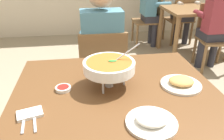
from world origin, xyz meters
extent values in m
cube|color=brown|center=(0.00, 0.00, 0.75)|extent=(1.19, 0.98, 0.04)
cylinder|color=brown|center=(-0.53, 0.43, 0.36)|extent=(0.07, 0.07, 0.73)
cylinder|color=brown|center=(0.53, 0.43, 0.36)|extent=(0.07, 0.07, 0.73)
cube|color=brown|center=(0.00, 0.87, 0.43)|extent=(0.44, 0.44, 0.03)
cube|color=brown|center=(0.00, 0.67, 0.68)|extent=(0.42, 0.04, 0.45)
cylinder|color=brown|center=(0.19, 1.06, 0.21)|extent=(0.04, 0.04, 0.42)
cylinder|color=brown|center=(-0.19, 1.06, 0.21)|extent=(0.04, 0.04, 0.42)
cylinder|color=brown|center=(0.19, 0.68, 0.21)|extent=(0.04, 0.04, 0.42)
cylinder|color=brown|center=(-0.19, 0.68, 0.21)|extent=(0.04, 0.04, 0.42)
cylinder|color=#2D2D38|center=(0.10, 0.89, 0.23)|extent=(0.10, 0.10, 0.45)
cylinder|color=#2D2D38|center=(-0.10, 0.89, 0.23)|extent=(0.10, 0.10, 0.45)
cube|color=#2D2D38|center=(0.00, 0.85, 0.51)|extent=(0.32, 0.32, 0.12)
cube|color=teal|center=(0.00, 0.77, 0.82)|extent=(0.36, 0.20, 0.50)
cylinder|color=teal|center=(0.16, 0.97, 0.77)|extent=(0.08, 0.28, 0.08)
cylinder|color=teal|center=(-0.16, 0.97, 0.77)|extent=(0.08, 0.28, 0.08)
cylinder|color=silver|center=(0.06, 0.04, 0.82)|extent=(0.01, 0.01, 0.10)
cylinder|color=silver|center=(-0.08, 0.12, 0.82)|extent=(0.01, 0.01, 0.10)
cylinder|color=silver|center=(-0.08, -0.04, 0.82)|extent=(0.01, 0.01, 0.10)
torus|color=silver|center=(-0.03, 0.04, 0.87)|extent=(0.21, 0.21, 0.01)
cylinder|color=#B2B2B7|center=(-0.03, 0.04, 0.79)|extent=(0.05, 0.05, 0.04)
cone|color=orange|center=(-0.03, 0.04, 0.82)|extent=(0.02, 0.02, 0.04)
cylinder|color=white|center=(-0.03, 0.04, 0.90)|extent=(0.30, 0.30, 0.06)
cylinder|color=#AD6023|center=(-0.03, 0.04, 0.92)|extent=(0.26, 0.26, 0.01)
ellipsoid|color=#388433|center=(-0.01, 0.04, 0.93)|extent=(0.05, 0.03, 0.01)
cylinder|color=silver|center=(0.06, 0.06, 0.96)|extent=(0.18, 0.01, 0.13)
cylinder|color=white|center=(0.11, -0.33, 0.78)|extent=(0.24, 0.24, 0.01)
ellipsoid|color=white|center=(0.11, -0.33, 0.80)|extent=(0.15, 0.13, 0.04)
cylinder|color=white|center=(0.39, -0.02, 0.78)|extent=(0.24, 0.24, 0.01)
ellipsoid|color=tan|center=(0.39, -0.02, 0.80)|extent=(0.15, 0.13, 0.04)
cylinder|color=white|center=(-0.30, 0.03, 0.78)|extent=(0.09, 0.09, 0.02)
cylinder|color=maroon|center=(-0.30, 0.03, 0.79)|extent=(0.07, 0.07, 0.01)
cube|color=white|center=(-0.45, -0.18, 0.78)|extent=(0.14, 0.11, 0.02)
cube|color=silver|center=(-0.47, -0.23, 0.77)|extent=(0.03, 0.17, 0.01)
cube|color=silver|center=(-0.42, -0.23, 0.77)|extent=(0.05, 0.17, 0.01)
cube|color=brown|center=(1.64, 2.18, 0.75)|extent=(1.00, 0.80, 0.04)
cylinder|color=brown|center=(1.20, 1.84, 0.36)|extent=(0.07, 0.07, 0.73)
cylinder|color=brown|center=(1.20, 2.52, 0.36)|extent=(0.07, 0.07, 0.73)
cylinder|color=brown|center=(2.08, 2.52, 0.36)|extent=(0.07, 0.07, 0.73)
cube|color=brown|center=(1.67, 1.62, 0.43)|extent=(0.50, 0.50, 0.03)
cube|color=brown|center=(1.70, 1.82, 0.68)|extent=(0.42, 0.10, 0.45)
cylinder|color=brown|center=(1.46, 1.46, 0.21)|extent=(0.04, 0.04, 0.42)
cylinder|color=brown|center=(1.51, 1.83, 0.21)|extent=(0.04, 0.04, 0.42)
cylinder|color=brown|center=(1.89, 1.78, 0.21)|extent=(0.04, 0.04, 0.42)
cube|color=brown|center=(1.65, 2.80, 0.43)|extent=(0.46, 0.46, 0.03)
cube|color=brown|center=(1.66, 2.61, 0.68)|extent=(0.42, 0.06, 0.45)
cylinder|color=brown|center=(1.83, 3.00, 0.21)|extent=(0.04, 0.04, 0.42)
cylinder|color=brown|center=(1.45, 2.99, 0.21)|extent=(0.04, 0.04, 0.42)
cylinder|color=brown|center=(1.84, 2.62, 0.21)|extent=(0.04, 0.04, 0.42)
cylinder|color=brown|center=(1.46, 2.61, 0.21)|extent=(0.04, 0.04, 0.42)
cube|color=brown|center=(1.00, 2.78, 0.43)|extent=(0.45, 0.45, 0.03)
cube|color=brown|center=(1.20, 2.77, 0.68)|extent=(0.05, 0.42, 0.45)
cylinder|color=brown|center=(0.81, 2.97, 0.21)|extent=(0.04, 0.04, 0.42)
cylinder|color=brown|center=(0.81, 2.59, 0.21)|extent=(0.04, 0.04, 0.42)
cylinder|color=brown|center=(1.19, 2.96, 0.21)|extent=(0.04, 0.04, 0.42)
cylinder|color=brown|center=(1.19, 2.58, 0.21)|extent=(0.04, 0.04, 0.42)
cylinder|color=brown|center=(2.06, 2.37, 0.21)|extent=(0.04, 0.04, 0.42)
cylinder|color=brown|center=(2.05, 2.00, 0.21)|extent=(0.04, 0.04, 0.42)
cylinder|color=#2D2D38|center=(1.73, 1.69, 0.23)|extent=(0.10, 0.10, 0.45)
cylinder|color=#2D2D38|center=(1.53, 1.69, 0.23)|extent=(0.10, 0.10, 0.45)
cube|color=#2D2D38|center=(1.63, 1.65, 0.51)|extent=(0.32, 0.32, 0.12)
cube|color=maroon|center=(1.63, 1.57, 0.82)|extent=(0.36, 0.20, 0.50)
cylinder|color=maroon|center=(1.79, 1.77, 0.77)|extent=(0.08, 0.28, 0.08)
cylinder|color=maroon|center=(1.47, 1.77, 0.77)|extent=(0.08, 0.28, 0.08)
cylinder|color=#2D2D38|center=(1.56, 2.68, 0.23)|extent=(0.10, 0.10, 0.45)
cylinder|color=#2D2D38|center=(1.76, 2.68, 0.23)|extent=(0.10, 0.10, 0.45)
cube|color=#2D2D38|center=(1.66, 2.72, 0.51)|extent=(0.32, 0.32, 0.12)
cylinder|color=beige|center=(1.50, 2.60, 0.77)|extent=(0.08, 0.28, 0.08)
cylinder|color=beige|center=(1.82, 2.60, 0.77)|extent=(0.08, 0.28, 0.08)
cylinder|color=#2D2D38|center=(1.13, 2.62, 0.23)|extent=(0.10, 0.10, 0.45)
cylinder|color=#2D2D38|center=(1.13, 2.82, 0.23)|extent=(0.10, 0.10, 0.45)
cube|color=#2D2D38|center=(1.09, 2.72, 0.51)|extent=(0.32, 0.32, 0.12)
cube|color=teal|center=(1.01, 2.72, 0.82)|extent=(0.20, 0.36, 0.50)
cylinder|color=teal|center=(1.21, 2.56, 0.77)|extent=(0.28, 0.08, 0.08)
cylinder|color=teal|center=(1.21, 2.88, 0.77)|extent=(0.28, 0.08, 0.08)
camera|label=1|loc=(-0.18, -1.10, 1.45)|focal=35.59mm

